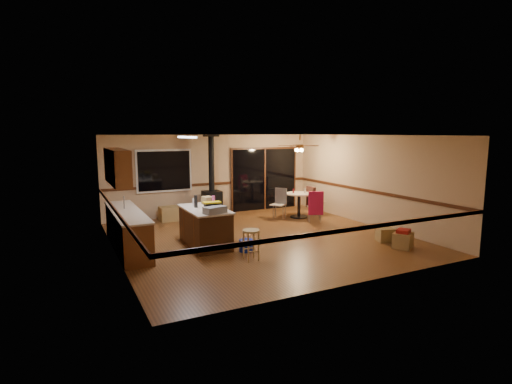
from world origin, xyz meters
TOP-DOWN VIEW (x-y plane):
  - floor at (0.00, 0.00)m, footprint 7.00×7.00m
  - ceiling at (0.00, 0.00)m, footprint 7.00×7.00m
  - wall_back at (0.00, 3.50)m, footprint 7.00×0.00m
  - wall_front at (0.00, -3.50)m, footprint 7.00×0.00m
  - wall_left at (-3.50, 0.00)m, footprint 0.00×7.00m
  - wall_right at (3.50, 0.00)m, footprint 0.00×7.00m
  - chair_rail at (0.00, 0.00)m, footprint 7.00×7.00m
  - window at (-1.60, 3.45)m, footprint 1.72×0.10m
  - sliding_door at (1.90, 3.45)m, footprint 2.52×0.10m
  - lower_cabinets at (-3.20, 0.50)m, footprint 0.60×3.00m
  - countertop at (-3.20, 0.50)m, footprint 0.64×3.04m
  - upper_cabinets at (-3.33, 0.70)m, footprint 0.35×2.00m
  - kitchen_island at (-1.50, 0.00)m, footprint 0.88×1.68m
  - wood_stove at (-0.20, 3.05)m, footprint 0.55×0.50m
  - ceiling_fan at (2.22, 1.71)m, footprint 0.24×0.24m
  - fluorescent_strip at (-1.80, 0.30)m, footprint 0.10×1.20m
  - toolbox_grey at (-1.49, -0.65)m, footprint 0.55×0.40m
  - toolbox_black at (-1.46, -0.40)m, footprint 0.34×0.19m
  - toolbox_yellow_lid at (-1.46, -0.40)m, footprint 0.40×0.22m
  - box_on_island at (-1.26, 0.46)m, footprint 0.25×0.32m
  - bottle_dark at (-1.65, 0.19)m, footprint 0.11×0.11m
  - bottle_pink at (-1.18, 0.26)m, footprint 0.08×0.08m
  - bottle_white at (-1.65, 0.36)m, footprint 0.08×0.08m
  - bar_stool at (-1.00, -1.48)m, footprint 0.42×0.42m
  - blue_bucket at (-0.82, -0.86)m, footprint 0.33×0.33m
  - dining_table at (2.22, 1.71)m, footprint 0.87×0.87m
  - glass_red at (2.07, 1.81)m, footprint 0.06×0.06m
  - glass_cream at (2.40, 1.66)m, footprint 0.07×0.07m
  - chair_left at (1.60, 1.86)m, footprint 0.56×0.56m
  - chair_near at (2.24, 0.84)m, footprint 0.57×0.59m
  - chair_right at (2.73, 1.77)m, footprint 0.49×0.45m
  - box_under_window at (-1.60, 3.04)m, footprint 0.56×0.46m
  - box_corner_a at (2.58, -2.22)m, footprint 0.60×0.57m
  - box_corner_b at (2.62, -1.64)m, footprint 0.51×0.47m
  - box_small_red at (2.58, -2.22)m, footprint 0.41×0.39m

SIDE VIEW (x-z plane):
  - floor at x=0.00m, z-range 0.00..0.00m
  - blue_bucket at x=-0.82m, z-range 0.00..0.27m
  - box_corner_b at x=2.62m, z-range 0.00..0.33m
  - box_corner_a at x=2.58m, z-range 0.00..0.35m
  - box_under_window at x=-1.60m, z-range 0.00..0.44m
  - bar_stool at x=-1.00m, z-range 0.00..0.65m
  - box_small_red at x=2.58m, z-range 0.35..0.44m
  - lower_cabinets at x=-3.20m, z-range 0.00..0.86m
  - kitchen_island at x=-1.50m, z-range 0.00..0.90m
  - dining_table at x=2.22m, z-range 0.14..0.92m
  - chair_left at x=1.60m, z-range 0.33..0.85m
  - chair_near at x=2.24m, z-range 0.25..0.95m
  - chair_right at x=2.73m, z-range 0.25..0.95m
  - wood_stove at x=-0.20m, z-range -0.53..1.99m
  - glass_cream at x=2.40m, z-range 0.78..0.92m
  - glass_red at x=2.07m, z-range 0.78..0.92m
  - countertop at x=-3.20m, z-range 0.86..0.90m
  - toolbox_grey at x=-1.49m, z-range 0.90..1.05m
  - toolbox_black at x=-1.46m, z-range 0.90..1.09m
  - bottle_white at x=-1.65m, z-range 0.90..1.09m
  - box_on_island at x=-1.26m, z-range 0.90..1.10m
  - chair_rail at x=0.00m, z-range 0.96..1.04m
  - bottle_pink at x=-1.18m, z-range 0.90..1.14m
  - bottle_dark at x=-1.65m, z-range 0.90..1.20m
  - sliding_door at x=1.90m, z-range 0.00..2.10m
  - toolbox_yellow_lid at x=-1.46m, z-range 1.09..1.12m
  - wall_back at x=0.00m, z-range -2.20..4.80m
  - wall_front at x=0.00m, z-range -2.20..4.80m
  - wall_left at x=-3.50m, z-range -2.20..4.80m
  - wall_right at x=3.50m, z-range -2.20..4.80m
  - window at x=-1.60m, z-range 0.84..2.16m
  - upper_cabinets at x=-3.33m, z-range 1.50..2.30m
  - ceiling_fan at x=2.22m, z-range 1.94..2.49m
  - fluorescent_strip at x=-1.80m, z-range 2.54..2.58m
  - ceiling at x=0.00m, z-range 2.60..2.60m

